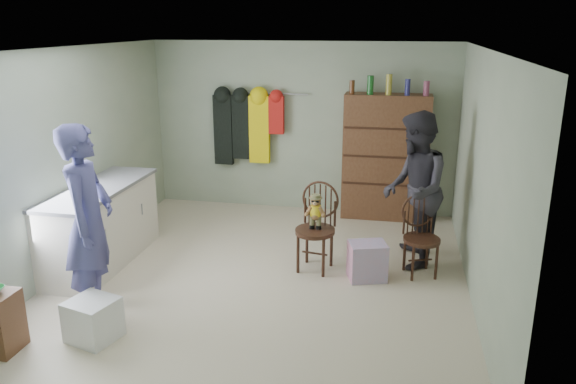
% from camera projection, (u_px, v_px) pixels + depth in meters
% --- Properties ---
extents(ground_plane, '(5.00, 5.00, 0.00)m').
position_uv_depth(ground_plane, '(263.00, 276.00, 6.35)').
color(ground_plane, beige).
rests_on(ground_plane, ground).
extents(room_walls, '(5.00, 5.00, 5.00)m').
position_uv_depth(room_walls, '(272.00, 130.00, 6.39)').
color(room_walls, '#A2AE92').
rests_on(room_walls, ground).
extents(counter, '(0.64, 1.86, 0.94)m').
position_uv_depth(counter, '(101.00, 225.00, 6.58)').
color(counter, silver).
rests_on(counter, ground).
extents(plastic_tub, '(0.49, 0.48, 0.38)m').
position_uv_depth(plastic_tub, '(93.00, 320.00, 5.05)').
color(plastic_tub, white).
rests_on(plastic_tub, ground).
extents(chair_front, '(0.52, 0.52, 1.02)m').
position_uv_depth(chair_front, '(317.00, 220.00, 6.40)').
color(chair_front, '#3E2216').
rests_on(chair_front, ground).
extents(chair_far, '(0.52, 0.52, 0.92)m').
position_uv_depth(chair_far, '(420.00, 233.00, 6.30)').
color(chair_far, '#3E2216').
rests_on(chair_far, ground).
extents(striped_bag, '(0.48, 0.42, 0.42)m').
position_uv_depth(striped_bag, '(367.00, 261.00, 6.23)').
color(striped_bag, pink).
rests_on(striped_bag, ground).
extents(person_left, '(0.58, 0.77, 1.89)m').
position_uv_depth(person_left, '(89.00, 222.00, 5.30)').
color(person_left, '#484885').
rests_on(person_left, ground).
extents(person_right, '(0.74, 0.92, 1.81)m').
position_uv_depth(person_right, '(414.00, 190.00, 6.44)').
color(person_right, '#2D2B33').
rests_on(person_right, ground).
extents(dresser, '(1.20, 0.39, 2.08)m').
position_uv_depth(dresser, '(385.00, 157.00, 8.01)').
color(dresser, brown).
rests_on(dresser, ground).
extents(coat_rack, '(1.42, 0.12, 1.09)m').
position_uv_depth(coat_rack, '(246.00, 127.00, 8.38)').
color(coat_rack, '#99999E').
rests_on(coat_rack, ground).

